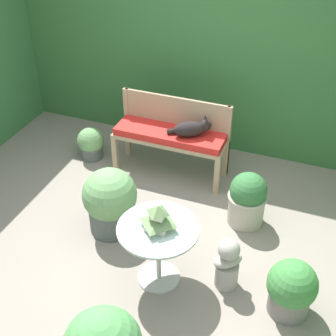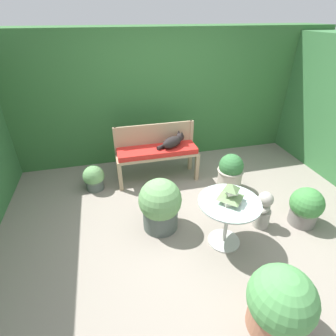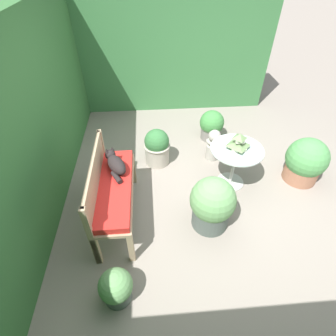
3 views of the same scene
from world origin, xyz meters
TOP-DOWN VIEW (x-y plane):
  - ground at (0.00, 0.00)m, footprint 30.00×30.00m
  - foliage_hedge_back at (0.00, 2.32)m, footprint 6.40×0.79m
  - garden_bench at (-0.24, 1.17)m, footprint 1.31×0.42m
  - bench_backrest at (-0.24, 1.36)m, footprint 1.31×0.06m
  - cat at (0.02, 1.16)m, footprint 0.48×0.32m
  - patio_table at (0.25, -0.41)m, footprint 0.70×0.70m
  - pagoda_birdhouse at (0.25, -0.41)m, footprint 0.25×0.25m
  - garden_bust at (0.84, -0.26)m, footprint 0.30×0.30m
  - potted_plant_table_near at (-1.26, 1.12)m, footprint 0.33×0.33m
  - potted_plant_hedge_corner at (0.80, 0.63)m, footprint 0.40×0.40m
  - potted_plant_path_edge at (-0.44, 0.04)m, footprint 0.54×0.54m
  - potted_plant_patio_mid at (1.40, -0.34)m, footprint 0.42×0.42m

SIDE VIEW (x-z plane):
  - ground at x=0.00m, z-range 0.00..0.00m
  - potted_plant_table_near at x=-1.26m, z-range 0.00..0.40m
  - garden_bust at x=0.84m, z-range -0.01..0.52m
  - potted_plant_patio_mid at x=1.40m, z-range 0.00..0.53m
  - potted_plant_hedge_corner at x=0.80m, z-range 0.00..0.59m
  - potted_plant_path_edge at x=-0.44m, z-range 0.00..0.70m
  - garden_bench at x=-0.24m, z-range 0.20..0.77m
  - patio_table at x=0.25m, z-range 0.18..0.79m
  - bench_backrest at x=-0.24m, z-range 0.20..1.11m
  - cat at x=0.02m, z-range 0.55..0.78m
  - pagoda_birdhouse at x=0.25m, z-range 0.60..0.83m
  - foliage_hedge_back at x=0.00m, z-range 0.00..2.23m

